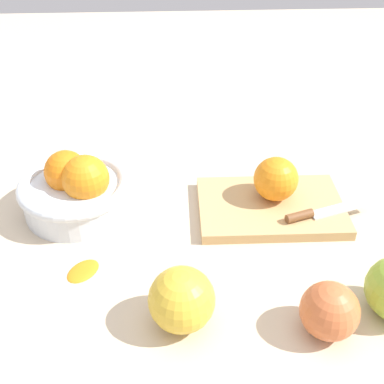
# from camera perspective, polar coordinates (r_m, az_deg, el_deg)

# --- Properties ---
(ground_plane) EXTENTS (2.40, 2.40, 0.00)m
(ground_plane) POSITION_cam_1_polar(r_m,az_deg,el_deg) (0.76, -0.18, -4.70)
(ground_plane) COLOR beige
(bowl) EXTENTS (0.18, 0.18, 0.10)m
(bowl) POSITION_cam_1_polar(r_m,az_deg,el_deg) (0.80, -13.59, 0.38)
(bowl) COLOR silver
(bowl) RESTS_ON ground_plane
(cutting_board) EXTENTS (0.24, 0.16, 0.02)m
(cutting_board) POSITION_cam_1_polar(r_m,az_deg,el_deg) (0.80, 9.30, -1.78)
(cutting_board) COLOR tan
(cutting_board) RESTS_ON ground_plane
(orange_on_board) EXTENTS (0.07, 0.07, 0.07)m
(orange_on_board) POSITION_cam_1_polar(r_m,az_deg,el_deg) (0.79, 9.91, 1.52)
(orange_on_board) COLOR orange
(orange_on_board) RESTS_ON cutting_board
(knife) EXTENTS (0.15, 0.06, 0.01)m
(knife) POSITION_cam_1_polar(r_m,az_deg,el_deg) (0.78, 14.69, -2.42)
(knife) COLOR silver
(knife) RESTS_ON cutting_board
(apple_front_center) EXTENTS (0.08, 0.08, 0.08)m
(apple_front_center) POSITION_cam_1_polar(r_m,az_deg,el_deg) (0.60, -1.23, -12.64)
(apple_front_center) COLOR gold
(apple_front_center) RESTS_ON ground_plane
(apple_front_right_2) EXTENTS (0.07, 0.07, 0.07)m
(apple_front_right_2) POSITION_cam_1_polar(r_m,az_deg,el_deg) (0.62, 15.98, -13.39)
(apple_front_right_2) COLOR #CC6638
(apple_front_right_2) RESTS_ON ground_plane
(citrus_peel) EXTENTS (0.06, 0.06, 0.01)m
(citrus_peel) POSITION_cam_1_polar(r_m,az_deg,el_deg) (0.71, -12.83, -8.92)
(citrus_peel) COLOR orange
(citrus_peel) RESTS_ON ground_plane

